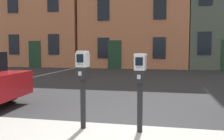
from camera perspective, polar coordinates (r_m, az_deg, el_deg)
ground_plane at (r=4.65m, az=1.56°, el=-14.29°), size 160.00×160.00×0.00m
parking_meter_near_kerb at (r=4.42m, az=-6.50°, el=-1.16°), size 0.23×0.26×1.34m
parking_meter_twin_adjacent at (r=4.22m, az=6.25°, el=-1.87°), size 0.23×0.26×1.30m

